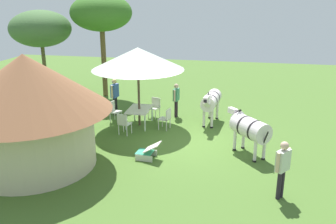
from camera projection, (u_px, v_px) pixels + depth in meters
name	position (u px, v px, depth m)	size (l,w,h in m)	color
ground_plane	(185.00, 142.00, 13.88)	(36.00, 36.00, 0.00)	#486B2A
thatched_hut	(28.00, 104.00, 11.37)	(5.24, 5.24, 3.70)	beige
shade_umbrella	(138.00, 59.00, 14.80)	(3.82, 3.82, 3.34)	brown
patio_dining_table	(139.00, 110.00, 15.49)	(1.47, 0.96, 0.74)	silver
patio_chair_near_lawn	(166.00, 117.00, 15.06)	(0.52, 0.50, 0.90)	silver
patio_chair_near_hut	(155.00, 106.00, 16.58)	(0.54, 0.55, 0.90)	silver
patio_chair_east_end	(114.00, 110.00, 16.01)	(0.52, 0.50, 0.90)	silver
patio_chair_west_end	(124.00, 123.00, 14.45)	(0.51, 0.53, 0.90)	white
guest_beside_umbrella	(115.00, 93.00, 16.73)	(0.61, 0.28, 1.72)	black
guest_behind_table	(176.00, 97.00, 16.49)	(0.56, 0.25, 1.56)	black
standing_watcher	(283.00, 165.00, 9.79)	(0.50, 0.44, 1.69)	#251E2A
striped_lounge_chair	(148.00, 152.00, 12.44)	(0.61, 0.86, 0.61)	#349C76
zebra_nearest_camera	(211.00, 101.00, 15.61)	(2.29, 0.80, 1.57)	silver
zebra_by_umbrella	(249.00, 128.00, 12.55)	(1.78, 1.56, 1.52)	silver
acacia_tree_behind_hut	(101.00, 13.00, 18.89)	(3.22, 3.22, 5.45)	brown
acacia_tree_right_background	(40.00, 29.00, 19.26)	(3.23, 3.23, 4.62)	brown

